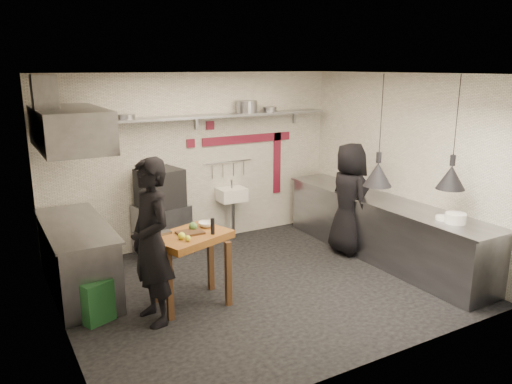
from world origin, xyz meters
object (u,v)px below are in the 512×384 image
chef_right (349,199)px  oven_stand (162,230)px  green_bin (94,300)px  combi_oven (160,188)px  chef_left (151,242)px  prep_table (191,269)px

chef_right → oven_stand: bearing=68.6°
oven_stand → green_bin: bearing=-141.7°
oven_stand → combi_oven: (-0.02, -0.06, 0.69)m
oven_stand → chef_right: 2.97m
green_bin → oven_stand: bearing=49.3°
green_bin → chef_right: size_ratio=0.28×
combi_oven → chef_left: chef_left is taller
prep_table → combi_oven: bearing=63.1°
chef_right → green_bin: bearing=100.5°
combi_oven → prep_table: combi_oven is taller
chef_left → chef_right: 3.44m
oven_stand → green_bin: oven_stand is taller
green_bin → chef_left: size_ratio=0.26×
combi_oven → green_bin: (-1.39, -1.59, -0.84)m
green_bin → chef_left: 1.01m
combi_oven → green_bin: 2.27m
oven_stand → green_bin: size_ratio=1.60×
prep_table → chef_left: size_ratio=0.48×
chef_right → chef_left: bearing=107.2°
combi_oven → green_bin: bearing=-142.2°
combi_oven → prep_table: size_ratio=0.66×
combi_oven → prep_table: bearing=-108.7°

